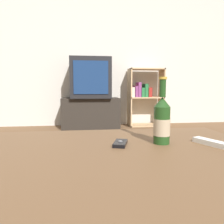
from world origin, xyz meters
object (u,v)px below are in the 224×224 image
cell_phone (120,143)px  remote_control (214,143)px  beer_bottle (162,121)px  tv_stand (91,113)px  television (90,78)px  bookshelf (144,95)px

cell_phone → remote_control: (0.37, -0.06, 0.00)m
beer_bottle → cell_phone: (-0.17, -0.00, -0.09)m
cell_phone → remote_control: bearing=8.6°
beer_bottle → cell_phone: beer_bottle is taller
beer_bottle → tv_stand: bearing=94.6°
television → bookshelf: (0.89, 0.07, -0.27)m
bookshelf → remote_control: 2.81m
bookshelf → beer_bottle: bearing=-104.1°
television → beer_bottle: (0.21, -2.64, -0.28)m
tv_stand → bookshelf: size_ratio=0.95×
tv_stand → beer_bottle: bearing=-85.4°
television → tv_stand: bearing=90.0°
beer_bottle → cell_phone: 0.19m
tv_stand → beer_bottle: size_ratio=3.31×
tv_stand → television: television is taller
beer_bottle → remote_control: beer_bottle is taller
tv_stand → remote_control: size_ratio=5.03×
cell_phone → beer_bottle: bearing=19.2°
beer_bottle → cell_phone: size_ratio=2.45×
television → bookshelf: bearing=4.5°
cell_phone → remote_control: 0.37m
beer_bottle → television: bearing=94.6°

